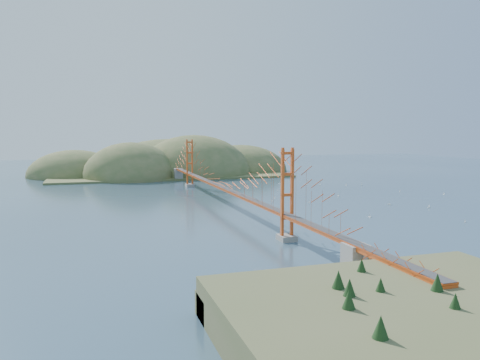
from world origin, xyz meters
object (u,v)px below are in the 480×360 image
object	(u,v)px
sailboat_2	(429,207)
sailboat_1	(309,202)
bridge	(222,167)
fort	(370,277)
sailboat_0	(272,201)

from	to	relation	value
sailboat_2	sailboat_1	world-z (taller)	sailboat_2
bridge	sailboat_1	distance (m)	18.21
fort	bridge	bearing A→B (deg)	90.48
bridge	sailboat_1	size ratio (longest dim) A/B	141.69
fort	sailboat_0	size ratio (longest dim) A/B	5.93
bridge	fort	world-z (taller)	bridge
bridge	sailboat_0	world-z (taller)	bridge
bridge	sailboat_0	size ratio (longest dim) A/B	151.26
bridge	fort	bearing A→B (deg)	-89.52
sailboat_2	sailboat_0	bearing A→B (deg)	146.80
sailboat_1	sailboat_2	bearing A→B (deg)	-34.12
sailboat_0	sailboat_1	xyz separation A→B (m)	(6.20, -3.65, 0.01)
sailboat_0	sailboat_1	distance (m)	7.20
bridge	sailboat_2	bearing A→B (deg)	-23.03
sailboat_0	sailboat_2	xyz separation A→B (m)	(24.01, -15.71, 0.01)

